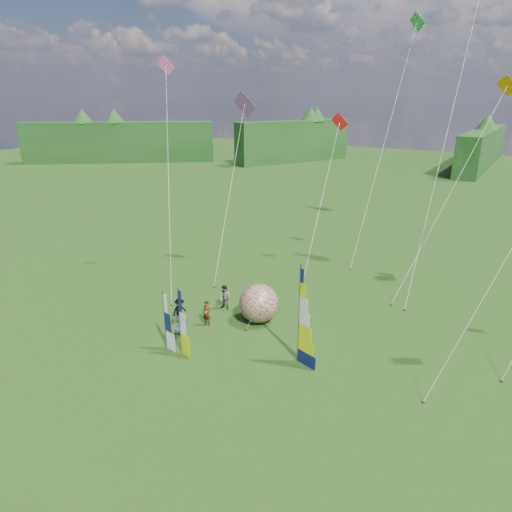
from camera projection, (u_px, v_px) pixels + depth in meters
The scene contains 17 objects.
ground at pixel (230, 385), 22.94m from camera, with size 220.00×220.00×0.00m, color #315017.
treeline_ring at pixel (229, 313), 21.60m from camera, with size 210.00×210.00×8.00m, color #24491E, non-canonical shape.
feather_banner_main at pixel (299, 316), 24.10m from camera, with size 1.46×0.10×5.45m, color #0D144A, non-canonical shape.
side_banner_left at pixel (180, 322), 25.15m from camera, with size 1.07×0.10×3.90m, color #D9E00A, non-canonical shape.
side_banner_far at pixel (165, 321), 25.74m from camera, with size 1.01×0.10×3.44m, color white, non-canonical shape.
bol_inflatable at pixel (259, 303), 28.97m from camera, with size 2.51×2.51×2.51m, color #00006F.
spectator_a at pixel (207, 314), 28.60m from camera, with size 0.60×0.39×1.64m, color #66594C.
spectator_b at pixel (225, 298), 30.74m from camera, with size 0.84×0.41×1.73m, color #66594C.
spectator_c at pixel (180, 311), 28.91m from camera, with size 1.09×0.40×1.68m, color #66594C.
spectator_d at pixel (254, 304), 29.69m from camera, with size 1.05×0.43×1.79m, color #66594C.
camp_chair at pixel (180, 328), 27.43m from camera, with size 0.60×0.60×1.04m, color navy, non-canonical shape.
kite_whale at pixel (449, 120), 31.47m from camera, with size 3.30×15.13×24.31m, color black, non-canonical shape.
kite_rainbow_delta at pixel (229, 182), 35.23m from camera, with size 5.29×10.57×14.81m, color red, non-canonical shape.
small_kite_red at pixel (321, 195), 35.19m from camera, with size 3.72×11.15×12.90m, color red, non-canonical shape.
small_kite_orange at pixel (451, 186), 31.53m from camera, with size 6.60×11.60×15.63m, color #FF9B00, non-canonical shape.
small_kite_pink at pixel (168, 173), 32.52m from camera, with size 7.45×8.77×16.98m, color #EB5187, non-canonical shape.
small_kite_green at pixel (385, 135), 38.33m from camera, with size 3.45×12.87×21.07m, color green, non-canonical shape.
Camera 1 is at (11.48, -15.74, 13.80)m, focal length 32.00 mm.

